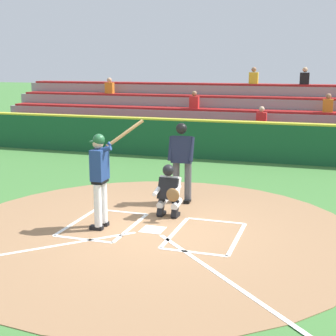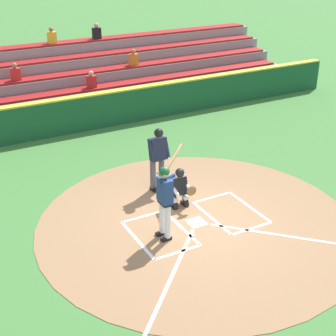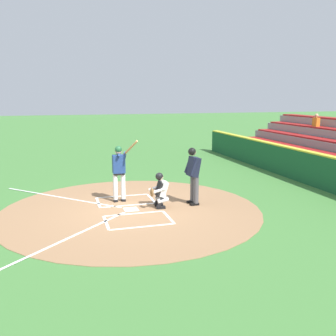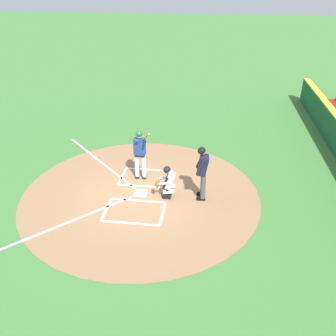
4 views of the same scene
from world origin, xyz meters
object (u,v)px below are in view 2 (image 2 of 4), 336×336
object	(u,v)px
batter	(165,197)
catcher	(180,187)
plate_umpire	(158,155)
baseball	(193,236)

from	to	relation	value
batter	catcher	bearing A→B (deg)	-133.16
plate_umpire	batter	bearing A→B (deg)	66.27
batter	baseball	distance (m)	1.26
baseball	catcher	bearing A→B (deg)	-107.63
batter	plate_umpire	distance (m)	2.43
plate_umpire	baseball	bearing A→B (deg)	81.08
batter	baseball	world-z (taller)	batter
catcher	plate_umpire	world-z (taller)	plate_umpire
batter	catcher	xyz separation A→B (m)	(-1.03, -1.10, -0.51)
catcher	plate_umpire	distance (m)	1.23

